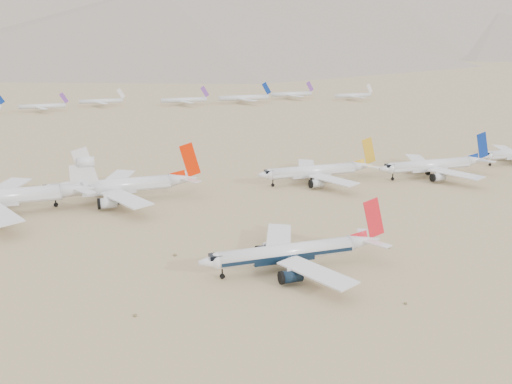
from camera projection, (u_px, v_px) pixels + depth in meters
ground at (306, 262)px, 142.18m from camera, size 7000.00×7000.00×0.00m
main_airliner at (294, 252)px, 136.89m from camera, size 45.39×44.33×16.02m
row2_navy_widebody at (434, 165)px, 223.91m from camera, size 47.13×46.08×16.77m
row2_gold_tail at (318, 171)px, 215.18m from camera, size 45.75×44.75×16.29m
row2_orange_tail at (119, 186)px, 191.60m from camera, size 52.35×51.21×18.67m
row2_white_trijet at (1, 197)px, 177.02m from camera, size 56.66×55.37×20.08m
distant_storage_row at (51, 105)px, 410.62m from camera, size 462.39×57.18×14.74m
foothills at (328, 26)px, 1288.46m from camera, size 4637.50×1395.00×155.00m
desert_scrub at (229, 323)px, 111.91m from camera, size 219.83×121.67×0.63m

